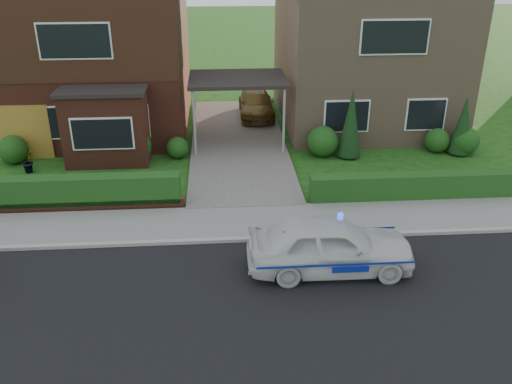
{
  "coord_description": "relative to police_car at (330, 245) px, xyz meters",
  "views": [
    {
      "loc": [
        -0.81,
        -10.09,
        7.76
      ],
      "look_at": [
        0.18,
        3.5,
        1.32
      ],
      "focal_mm": 38.0,
      "sensor_mm": 36.0,
      "label": 1
    }
  ],
  "objects": [
    {
      "name": "house_right",
      "position": [
        3.89,
        12.5,
        2.95
      ],
      "size": [
        7.5,
        8.06,
        7.25
      ],
      "color": "#987A5D",
      "rests_on": "ground"
    },
    {
      "name": "garage_door",
      "position": [
        -10.16,
        8.47,
        0.33
      ],
      "size": [
        2.2,
        0.1,
        2.1
      ],
      "primitive_type": "cube",
      "color": "olive",
      "rests_on": "ground"
    },
    {
      "name": "shrub_right_far",
      "position": [
        6.89,
        7.71,
        -0.18
      ],
      "size": [
        1.08,
        1.08,
        1.08
      ],
      "primitive_type": "sphere",
      "color": "#143E13",
      "rests_on": "ground"
    },
    {
      "name": "conifer_a",
      "position": [
        2.29,
        7.71,
        0.58
      ],
      "size": [
        0.9,
        0.9,
        2.6
      ],
      "primitive_type": "cone",
      "color": "black",
      "rests_on": "ground"
    },
    {
      "name": "hedge_right",
      "position": [
        3.89,
        3.86,
        -0.72
      ],
      "size": [
        7.5,
        0.55,
        0.8
      ],
      "primitive_type": "cube",
      "color": "#143E13",
      "rests_on": "ground"
    },
    {
      "name": "shrub_left_near",
      "position": [
        -4.31,
        8.11,
        -0.3
      ],
      "size": [
        0.84,
        0.84,
        0.84
      ],
      "primitive_type": "sphere",
      "color": "#143E13",
      "rests_on": "ground"
    },
    {
      "name": "kerb",
      "position": [
        -1.91,
        1.56,
        -0.66
      ],
      "size": [
        60.0,
        0.16,
        0.12
      ],
      "primitive_type": "cube",
      "color": "#9E9993",
      "rests_on": "ground"
    },
    {
      "name": "shrub_left_mid",
      "position": [
        -5.91,
        7.81,
        -0.06
      ],
      "size": [
        1.32,
        1.32,
        1.32
      ],
      "primitive_type": "sphere",
      "color": "#143E13",
      "rests_on": "ground"
    },
    {
      "name": "conifer_b",
      "position": [
        6.69,
        7.71,
        0.38
      ],
      "size": [
        0.9,
        0.9,
        2.2
      ],
      "primitive_type": "cone",
      "color": "black",
      "rests_on": "ground"
    },
    {
      "name": "sidewalk",
      "position": [
        -1.91,
        2.61,
        -0.67
      ],
      "size": [
        60.0,
        2.0,
        0.1
      ],
      "primitive_type": "cube",
      "color": "slate",
      "rests_on": "ground"
    },
    {
      "name": "carport_link",
      "position": [
        -1.91,
        9.46,
        1.94
      ],
      "size": [
        3.8,
        3.0,
        2.77
      ],
      "color": "black",
      "rests_on": "ground"
    },
    {
      "name": "police_car",
      "position": [
        0.0,
        0.0,
        0.0
      ],
      "size": [
        3.86,
        4.22,
        1.59
      ],
      "rotation": [
        0.0,
        0.0,
        1.56
      ],
      "color": "silver",
      "rests_on": "ground"
    },
    {
      "name": "road",
      "position": [
        -1.91,
        -1.49,
        -0.72
      ],
      "size": [
        60.0,
        6.0,
        0.02
      ],
      "primitive_type": "cube",
      "color": "black",
      "rests_on": "ground"
    },
    {
      "name": "dwarf_wall",
      "position": [
        -7.71,
        3.81,
        -0.54
      ],
      "size": [
        7.7,
        0.25,
        0.36
      ],
      "primitive_type": "cube",
      "color": "brown",
      "rests_on": "ground"
    },
    {
      "name": "hedge_left",
      "position": [
        -7.71,
        3.96,
        -0.72
      ],
      "size": [
        7.5,
        0.55,
        0.9
      ],
      "primitive_type": "cube",
      "color": "#143E13",
      "rests_on": "ground"
    },
    {
      "name": "driveway_car",
      "position": [
        -0.91,
        13.01,
        -0.04
      ],
      "size": [
        1.56,
        3.83,
        1.11
      ],
      "primitive_type": "imported",
      "rotation": [
        0.0,
        0.0,
        -0.0
      ],
      "color": "brown",
      "rests_on": "driveway"
    },
    {
      "name": "shrub_left_far",
      "position": [
        -10.41,
        8.01,
        -0.18
      ],
      "size": [
        1.08,
        1.08,
        1.08
      ],
      "primitive_type": "sphere",
      "color": "#143E13",
      "rests_on": "ground"
    },
    {
      "name": "shrub_right_near",
      "position": [
        1.29,
        7.91,
        -0.12
      ],
      "size": [
        1.2,
        1.2,
        1.2
      ],
      "primitive_type": "sphere",
      "color": "#143E13",
      "rests_on": "ground"
    },
    {
      "name": "driveway",
      "position": [
        -1.91,
        9.51,
        -0.66
      ],
      "size": [
        3.8,
        12.0,
        0.12
      ],
      "primitive_type": "cube",
      "color": "#666059",
      "rests_on": "ground"
    },
    {
      "name": "ground",
      "position": [
        -1.91,
        -1.49,
        -0.72
      ],
      "size": [
        120.0,
        120.0,
        0.0
      ],
      "primitive_type": "plane",
      "color": "#154412",
      "rests_on": "ground"
    },
    {
      "name": "shrub_right_mid",
      "position": [
        5.89,
        8.01,
        -0.24
      ],
      "size": [
        0.96,
        0.96,
        0.96
      ],
      "primitive_type": "sphere",
      "color": "#143E13",
      "rests_on": "ground"
    },
    {
      "name": "house_left",
      "position": [
        -7.7,
        12.41,
        3.1
      ],
      "size": [
        7.5,
        9.53,
        7.25
      ],
      "color": "brown",
      "rests_on": "ground"
    },
    {
      "name": "potted_plant_b",
      "position": [
        -9.6,
        7.08,
        -0.3
      ],
      "size": [
        0.57,
        0.53,
        0.82
      ],
      "primitive_type": "imported",
      "rotation": [
        0.0,
        0.0,
        1.11
      ],
      "color": "gray",
      "rests_on": "ground"
    },
    {
      "name": "potted_plant_c",
      "position": [
        -9.05,
        4.51,
        -0.32
      ],
      "size": [
        0.49,
        0.49,
        0.79
      ],
      "primitive_type": "imported",
      "rotation": [
        0.0,
        0.0,
        1.45
      ],
      "color": "gray",
      "rests_on": "ground"
    }
  ]
}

